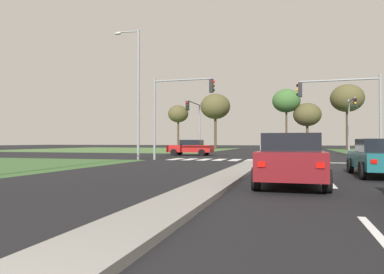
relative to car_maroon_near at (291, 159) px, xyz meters
name	(u,v)px	position (x,y,z in m)	size (l,w,h in m)	color
ground_plane	(265,157)	(-2.26, 19.72, -0.82)	(200.00, 200.00, 0.00)	black
grass_verge_far_left	(126,149)	(-27.76, 44.22, -0.81)	(35.00, 35.00, 0.01)	#476B38
median_island_near	(223,179)	(-2.26, 0.72, -0.75)	(1.20, 22.00, 0.14)	gray
median_island_far	(278,150)	(-2.26, 44.72, -0.75)	(1.20, 36.00, 0.14)	gray
lane_dash_near	(373,230)	(1.24, -5.39, -0.81)	(0.14, 2.00, 0.01)	silver
lane_dash_second	(332,184)	(1.24, 0.61, -0.81)	(0.14, 2.00, 0.01)	silver
lane_dash_third	(319,170)	(1.24, 6.61, -0.81)	(0.14, 2.00, 0.01)	silver
lane_dash_fourth	(312,163)	(1.24, 12.61, -0.81)	(0.14, 2.00, 0.01)	silver
stop_bar_near	(317,163)	(1.54, 12.72, -0.81)	(6.40, 0.50, 0.01)	silver
crosswalk_bar_near	(176,159)	(-8.66, 14.52, -0.81)	(0.70, 2.80, 0.01)	silver
crosswalk_bar_second	(190,159)	(-7.51, 14.52, -0.81)	(0.70, 2.80, 0.01)	silver
crosswalk_bar_third	(205,160)	(-6.36, 14.52, -0.81)	(0.70, 2.80, 0.01)	silver
crosswalk_bar_fourth	(220,160)	(-5.21, 14.52, -0.81)	(0.70, 2.80, 0.01)	silver
crosswalk_bar_fifth	(235,160)	(-4.06, 14.52, -0.81)	(0.70, 2.80, 0.01)	silver
crosswalk_bar_sixth	(251,160)	(-2.91, 14.52, -0.81)	(0.70, 2.80, 0.01)	silver
crosswalk_bar_seventh	(267,160)	(-1.76, 14.52, -0.81)	(0.70, 2.80, 0.01)	silver
car_maroon_near	(291,159)	(0.00, 0.00, 0.00)	(2.08, 4.50, 1.60)	maroon
car_silver_third	(287,148)	(-0.50, 21.86, -0.01)	(4.56, 2.05, 1.58)	#B7B7BC
car_red_fourth	(191,147)	(-9.62, 21.93, -0.04)	(4.41, 2.09, 1.53)	#A31919
car_teal_fifth	(381,157)	(3.33, 3.84, -0.06)	(1.98, 4.46, 1.47)	#19565B
traffic_signal_far_left	(195,117)	(-9.86, 24.50, 3.09)	(0.32, 5.03, 5.64)	gray
traffic_signal_near_right	(348,102)	(3.45, 13.12, 3.06)	(5.17, 0.32, 5.58)	gray
traffic_signal_far_right	(351,116)	(5.34, 24.86, 2.95)	(0.32, 4.10, 5.52)	gray
traffic_signal_near_left	(175,103)	(-8.24, 13.12, 3.36)	(4.69, 0.32, 6.10)	gray
street_lamp_second	(136,88)	(-11.40, 13.28, 4.64)	(2.00, 0.47, 9.88)	gray
pedestrian_at_median	(270,143)	(-2.43, 28.92, 0.42)	(0.34, 0.34, 1.81)	#232833
treeline_near	(178,114)	(-20.29, 50.34, 5.60)	(3.74, 3.74, 8.07)	#423323
treeline_second	(215,107)	(-13.19, 49.86, 6.74)	(5.26, 5.26, 9.84)	#423323
treeline_third	(286,101)	(-0.97, 47.06, 7.05)	(4.42, 4.42, 9.79)	#423323
treeline_fourth	(307,115)	(2.22, 47.40, 4.79)	(4.33, 4.33, 7.48)	#423323
treeline_fifth	(347,98)	(8.24, 48.53, 7.31)	(5.09, 5.09, 10.35)	#423323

